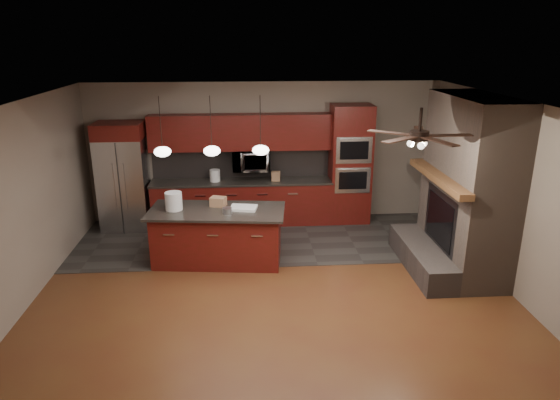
{
  "coord_description": "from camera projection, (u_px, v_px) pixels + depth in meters",
  "views": [
    {
      "loc": [
        -0.39,
        -6.87,
        3.65
      ],
      "look_at": [
        0.14,
        0.6,
        1.17
      ],
      "focal_mm": 32.0,
      "sensor_mm": 36.0,
      "label": 1
    }
  ],
  "objects": [
    {
      "name": "paint_tray",
      "position": [
        243.0,
        208.0,
        8.23
      ],
      "size": [
        0.48,
        0.38,
        0.04
      ],
      "primitive_type": "cube",
      "rotation": [
        0.0,
        0.0,
        -0.19
      ],
      "color": "white",
      "rests_on": "kitchen_island"
    },
    {
      "name": "paint_can",
      "position": [
        227.0,
        211.0,
        8.0
      ],
      "size": [
        0.18,
        0.18,
        0.1
      ],
      "primitive_type": "cylinder",
      "rotation": [
        0.0,
        0.0,
        -0.18
      ],
      "color": "#AFAFB4",
      "rests_on": "kitchen_island"
    },
    {
      "name": "ground",
      "position": [
        274.0,
        285.0,
        7.68
      ],
      "size": [
        7.0,
        7.0,
        0.0
      ],
      "primitive_type": "plane",
      "color": "#58361A",
      "rests_on": "ground"
    },
    {
      "name": "counter_box",
      "position": [
        276.0,
        176.0,
        9.89
      ],
      "size": [
        0.18,
        0.15,
        0.19
      ],
      "primitive_type": "cube",
      "rotation": [
        0.0,
        0.0,
        -0.14
      ],
      "color": "#8E6849",
      "rests_on": "back_cabinetry"
    },
    {
      "name": "right_wall",
      "position": [
        506.0,
        193.0,
        7.47
      ],
      "size": [
        0.02,
        6.0,
        2.8
      ],
      "primitive_type": "cube",
      "color": "gray",
      "rests_on": "ground"
    },
    {
      "name": "ceiling",
      "position": [
        273.0,
        101.0,
        6.8
      ],
      "size": [
        7.0,
        6.0,
        0.02
      ],
      "primitive_type": "cube",
      "color": "white",
      "rests_on": "back_wall"
    },
    {
      "name": "slate_tile_patch",
      "position": [
        268.0,
        239.0,
        9.38
      ],
      "size": [
        7.0,
        2.4,
        0.01
      ],
      "primitive_type": "cube",
      "color": "#302E2B",
      "rests_on": "ground"
    },
    {
      "name": "left_wall",
      "position": [
        25.0,
        204.0,
        7.0
      ],
      "size": [
        0.02,
        6.0,
        2.8
      ],
      "primitive_type": "cube",
      "color": "gray",
      "rests_on": "ground"
    },
    {
      "name": "back_wall",
      "position": [
        264.0,
        152.0,
        10.08
      ],
      "size": [
        7.0,
        0.02,
        2.8
      ],
      "primitive_type": "cube",
      "color": "gray",
      "rests_on": "ground"
    },
    {
      "name": "microwave",
      "position": [
        251.0,
        160.0,
        9.85
      ],
      "size": [
        0.73,
        0.41,
        0.5
      ],
      "primitive_type": "imported",
      "color": "silver",
      "rests_on": "back_cabinetry"
    },
    {
      "name": "back_cabinetry",
      "position": [
        242.0,
        180.0,
        9.96
      ],
      "size": [
        3.59,
        0.64,
        2.2
      ],
      "color": "#5D1111",
      "rests_on": "ground"
    },
    {
      "name": "oven_tower",
      "position": [
        350.0,
        165.0,
        9.97
      ],
      "size": [
        0.8,
        0.63,
        2.38
      ],
      "color": "#5D1111",
      "rests_on": "ground"
    },
    {
      "name": "kitchen_island",
      "position": [
        218.0,
        236.0,
        8.34
      ],
      "size": [
        2.33,
        1.25,
        0.92
      ],
      "rotation": [
        0.0,
        0.0,
        -0.11
      ],
      "color": "#5D1111",
      "rests_on": "ground"
    },
    {
      "name": "pendant_left",
      "position": [
        163.0,
        151.0,
        7.61
      ],
      "size": [
        0.26,
        0.26,
        0.92
      ],
      "color": "black",
      "rests_on": "ceiling"
    },
    {
      "name": "white_bucket",
      "position": [
        174.0,
        201.0,
        8.16
      ],
      "size": [
        0.35,
        0.35,
        0.3
      ],
      "primitive_type": "cylinder",
      "rotation": [
        0.0,
        0.0,
        0.3
      ],
      "color": "silver",
      "rests_on": "kitchen_island"
    },
    {
      "name": "counter_bucket",
      "position": [
        215.0,
        175.0,
        9.85
      ],
      "size": [
        0.21,
        0.21,
        0.23
      ],
      "primitive_type": "cylinder",
      "rotation": [
        0.0,
        0.0,
        0.02
      ],
      "color": "white",
      "rests_on": "back_cabinetry"
    },
    {
      "name": "pendant_center",
      "position": [
        212.0,
        151.0,
        7.66
      ],
      "size": [
        0.26,
        0.26,
        0.92
      ],
      "color": "black",
      "rests_on": "ceiling"
    },
    {
      "name": "ceiling_fan",
      "position": [
        419.0,
        135.0,
        6.27
      ],
      "size": [
        1.27,
        1.33,
        0.41
      ],
      "color": "black",
      "rests_on": "ceiling"
    },
    {
      "name": "refrigerator",
      "position": [
        123.0,
        177.0,
        9.64
      ],
      "size": [
        0.9,
        0.75,
        2.1
      ],
      "color": "silver",
      "rests_on": "ground"
    },
    {
      "name": "fireplace_column",
      "position": [
        464.0,
        192.0,
        7.85
      ],
      "size": [
        1.3,
        2.1,
        2.8
      ],
      "color": "brown",
      "rests_on": "ground"
    },
    {
      "name": "pendant_right",
      "position": [
        261.0,
        150.0,
        7.71
      ],
      "size": [
        0.26,
        0.26,
        0.92
      ],
      "color": "black",
      "rests_on": "ceiling"
    },
    {
      "name": "cardboard_box",
      "position": [
        218.0,
        202.0,
        8.36
      ],
      "size": [
        0.29,
        0.25,
        0.16
      ],
      "primitive_type": "cube",
      "rotation": [
        0.0,
        0.0,
        -0.33
      ],
      "color": "#966C4D",
      "rests_on": "kitchen_island"
    }
  ]
}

